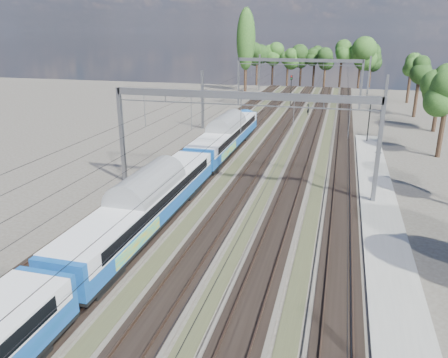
% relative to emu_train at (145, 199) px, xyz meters
% --- Properties ---
extents(track_bed, '(21.00, 130.00, 0.34)m').
position_rel_emu_train_xyz_m(track_bed, '(4.50, 25.23, -2.60)').
color(track_bed, '#47423A').
rests_on(track_bed, ground).
extents(platform, '(3.00, 70.00, 0.30)m').
position_rel_emu_train_xyz_m(platform, '(16.50, 0.23, -2.55)').
color(platform, gray).
rests_on(platform, ground).
extents(catenary, '(25.65, 130.00, 9.00)m').
position_rel_emu_train_xyz_m(catenary, '(4.83, 32.92, 3.70)').
color(catenary, slate).
rests_on(catenary, ground).
extents(tree_belt, '(40.27, 102.04, 12.13)m').
position_rel_emu_train_xyz_m(tree_belt, '(12.26, 70.87, 5.42)').
color(tree_belt, black).
rests_on(tree_belt, ground).
extents(poplar, '(4.40, 4.40, 19.04)m').
position_rel_emu_train_xyz_m(poplar, '(-10.00, 78.23, 9.19)').
color(poplar, black).
rests_on(poplar, ground).
extents(emu_train, '(3.13, 66.22, 4.58)m').
position_rel_emu_train_xyz_m(emu_train, '(0.00, 0.00, 0.00)').
color(emu_train, black).
rests_on(emu_train, ground).
extents(worker, '(0.43, 0.66, 1.81)m').
position_rel_emu_train_xyz_m(worker, '(7.29, 50.81, -1.79)').
color(worker, black).
rests_on(worker, ground).
extents(signal_near, '(0.42, 0.38, 6.29)m').
position_rel_emu_train_xyz_m(signal_near, '(3.70, 54.36, 1.29)').
color(signal_near, black).
rests_on(signal_near, ground).
extents(signal_far, '(0.42, 0.39, 6.07)m').
position_rel_emu_train_xyz_m(signal_far, '(16.36, 32.07, 1.15)').
color(signal_far, black).
rests_on(signal_far, ground).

